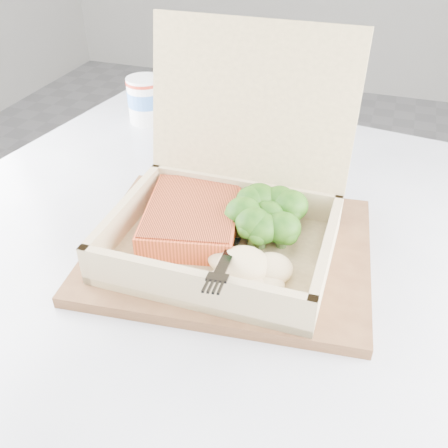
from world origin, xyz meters
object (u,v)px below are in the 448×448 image
(serving_tray, at_px, (230,248))
(paper_cup, at_px, (145,98))
(cafe_table, at_px, (230,362))
(takeout_container, at_px, (231,195))

(serving_tray, distance_m, paper_cup, 0.41)
(cafe_table, height_order, paper_cup, paper_cup)
(cafe_table, height_order, takeout_container, takeout_container)
(takeout_container, relative_size, paper_cup, 3.11)
(takeout_container, bearing_deg, cafe_table, -70.93)
(cafe_table, bearing_deg, takeout_container, 109.60)
(cafe_table, xyz_separation_m, takeout_container, (-0.01, 0.02, 0.26))
(takeout_container, distance_m, paper_cup, 0.39)
(serving_tray, bearing_deg, takeout_container, 105.39)
(serving_tray, height_order, paper_cup, paper_cup)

